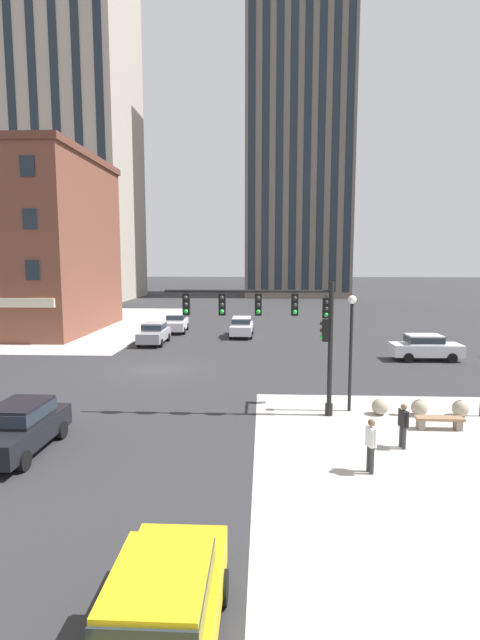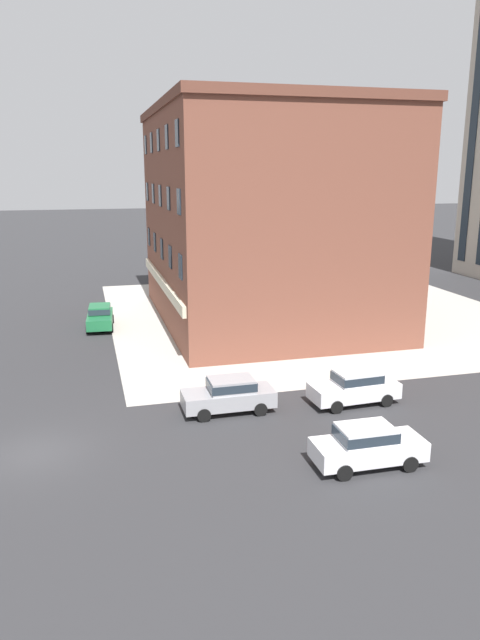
{
  "view_description": "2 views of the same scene",
  "coord_description": "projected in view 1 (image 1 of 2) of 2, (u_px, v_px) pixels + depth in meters",
  "views": [
    {
      "loc": [
        6.28,
        -27.69,
        6.46
      ],
      "look_at": [
        4.88,
        1.0,
        2.88
      ],
      "focal_mm": 27.04,
      "sensor_mm": 36.0,
      "label": 1
    },
    {
      "loc": [
        23.67,
        2.46,
        11.31
      ],
      "look_at": [
        -0.63,
        8.88,
        4.93
      ],
      "focal_mm": 33.25,
      "sensor_mm": 36.0,
      "label": 2
    }
  ],
  "objects": [
    {
      "name": "car_main_southbound_near",
      "position": [
        20.0,
        426.0,
        16.19
      ],
      "size": [
        1.94,
        4.42,
        1.68
      ],
      "color": "black",
      "rests_on": "ground"
    },
    {
      "name": "bollard_sphere_curb_b",
      "position": [
        419.0,
        408.0,
        20.09
      ],
      "size": [
        0.68,
        0.68,
        0.68
      ],
      "primitive_type": "sphere",
      "color": "gray",
      "rests_on": "ground"
    },
    {
      "name": "residential_tower_skyline_right",
      "position": [
        297.0,
        135.0,
        86.9
      ],
      "size": [
        18.49,
        18.38,
        57.62
      ],
      "color": "#70665B",
      "rests_on": "ground"
    },
    {
      "name": "car_main_northbound_near",
      "position": [
        162.0,
        611.0,
        7.64
      ],
      "size": [
        1.89,
        4.4,
        1.68
      ],
      "color": "gold",
      "rests_on": "ground"
    },
    {
      "name": "bollard_sphere_curb_a",
      "position": [
        380.0,
        407.0,
        20.22
      ],
      "size": [
        0.68,
        0.68,
        0.68
      ],
      "primitive_type": "sphere",
      "color": "gray",
      "rests_on": "ground"
    },
    {
      "name": "car_main_southbound_far",
      "position": [
        242.0,
        326.0,
        40.79
      ],
      "size": [
        1.93,
        4.42,
        1.68
      ],
      "color": "silver",
      "rests_on": "ground"
    },
    {
      "name": "ground_plane",
      "position": [
        157.0,
        370.0,
        28.55
      ],
      "size": [
        320.0,
        320.0,
        0.0
      ],
      "primitive_type": "plane",
      "color": "#2D2D30"
    },
    {
      "name": "street_lamp_corner_near",
      "position": [
        351.0,
        338.0,
        20.36
      ],
      "size": [
        0.36,
        0.36,
        4.99
      ],
      "color": "black",
      "rests_on": "ground"
    },
    {
      "name": "car_main_mid",
      "position": [
        176.0,
        322.0,
        43.4
      ],
      "size": [
        2.07,
        4.49,
        1.68
      ],
      "color": "silver",
      "rests_on": "ground"
    },
    {
      "name": "bench_near_signal",
      "position": [
        439.0,
        421.0,
        18.43
      ],
      "size": [
        1.81,
        0.5,
        0.49
      ],
      "color": "#8E6B4C",
      "rests_on": "ground"
    },
    {
      "name": "residential_tower_skyline_left",
      "position": [
        68.0,
        54.0,
        76.8
      ],
      "size": [
        19.62,
        19.28,
        78.17
      ],
      "color": "#B2A899",
      "rests_on": "ground"
    },
    {
      "name": "bollard_sphere_curb_c",
      "position": [
        460.0,
        408.0,
        20.0
      ],
      "size": [
        0.68,
        0.68,
        0.68
      ],
      "primitive_type": "sphere",
      "color": "gray",
      "rests_on": "ground"
    },
    {
      "name": "pedestrian_at_curb",
      "position": [
        371.0,
        442.0,
        14.58
      ],
      "size": [
        0.31,
        0.52,
        1.7
      ],
      "color": "#333333",
      "rests_on": "ground"
    },
    {
      "name": "traffic_signal_main",
      "position": [
        286.0,
        323.0,
        19.93
      ],
      "size": [
        6.99,
        2.09,
        5.6
      ],
      "color": "black",
      "rests_on": "ground"
    },
    {
      "name": "sidewalk_far_corner",
      "position": [
        7.0,
        324.0,
        49.34
      ],
      "size": [
        32.0,
        32.0,
        0.02
      ],
      "primitive_type": "cube",
      "color": "#B7B2A8",
      "rests_on": "ground"
    },
    {
      "name": "pedestrian_near_bench",
      "position": [
        403.0,
        423.0,
        16.52
      ],
      "size": [
        0.31,
        0.52,
        1.58
      ],
      "color": "#333333",
      "rests_on": "ground"
    },
    {
      "name": "car_cross_westbound",
      "position": [
        154.0,
        332.0,
        37.21
      ],
      "size": [
        1.9,
        4.4,
        1.68
      ],
      "color": "#99999E",
      "rests_on": "ground"
    },
    {
      "name": "car_main_northbound_far",
      "position": [
        425.0,
        346.0,
        31.15
      ],
      "size": [
        4.43,
        1.96,
        1.68
      ],
      "color": "silver",
      "rests_on": "ground"
    }
  ]
}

